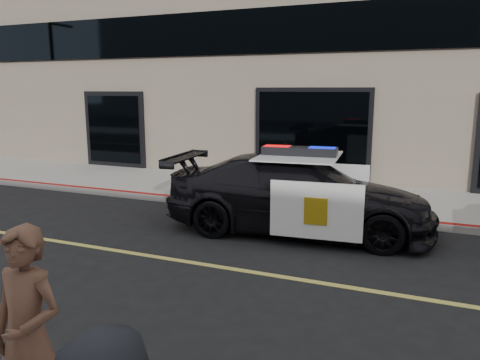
% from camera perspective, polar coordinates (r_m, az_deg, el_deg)
% --- Properties ---
extents(ground, '(120.00, 120.00, 0.00)m').
position_cam_1_polar(ground, '(7.43, 2.81, -11.38)').
color(ground, black).
rests_on(ground, ground).
extents(sidewalk_n, '(60.00, 3.50, 0.15)m').
position_cam_1_polar(sidewalk_n, '(12.26, 11.15, -2.16)').
color(sidewalk_n, gray).
rests_on(sidewalk_n, ground).
extents(police_car, '(3.09, 5.65, 1.72)m').
position_cam_1_polar(police_car, '(9.41, 7.14, -1.70)').
color(police_car, black).
rests_on(police_car, ground).
extents(fire_hydrant, '(0.38, 0.53, 0.84)m').
position_cam_1_polar(fire_hydrant, '(12.25, -0.90, 0.27)').
color(fire_hydrant, white).
rests_on(fire_hydrant, sidewalk_n).
extents(pedestrian_a, '(0.65, 0.45, 1.71)m').
position_cam_1_polar(pedestrian_a, '(4.05, -24.39, -16.89)').
color(pedestrian_a, brown).
rests_on(pedestrian_a, sidewalk_s).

